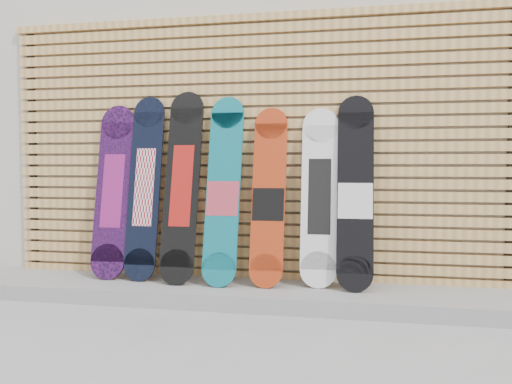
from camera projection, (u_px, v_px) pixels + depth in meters
ground at (244, 329)px, 3.22m from camera, size 80.00×80.00×0.00m
building at (338, 108)px, 6.46m from camera, size 12.00×5.00×3.60m
concrete_step at (243, 293)px, 3.91m from camera, size 4.60×0.70×0.12m
slat_wall at (250, 148)px, 4.13m from camera, size 4.26×0.08×2.29m
snowboard_0 at (113, 191)px, 4.19m from camera, size 0.30×0.31×1.46m
snowboard_1 at (145, 187)px, 4.13m from camera, size 0.27×0.31×1.52m
snowboard_2 at (182, 186)px, 4.03m from camera, size 0.28×0.38×1.56m
snowboard_3 at (223, 191)px, 3.97m from camera, size 0.27×0.39×1.51m
snowboard_4 at (269, 197)px, 3.92m from camera, size 0.26×0.34×1.41m
snowboard_5 at (320, 196)px, 3.89m from camera, size 0.28×0.27×1.40m
snowboard_6 at (355, 193)px, 3.80m from camera, size 0.27×0.35×1.49m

